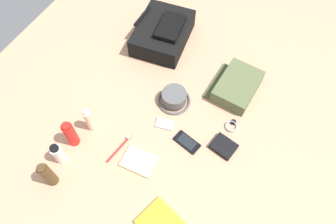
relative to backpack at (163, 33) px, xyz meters
The scene contains 14 objects.
ground_plane 0.50m from the backpack, 148.05° to the right, with size 2.64×2.02×0.02m, color tan.
backpack is the anchor object (origin of this frame).
toiletry_pouch 0.51m from the backpack, 103.21° to the right, with size 0.26×0.23×0.07m.
bucket_hat 0.41m from the backpack, 143.15° to the right, with size 0.17×0.17×0.07m.
cologne_bottle 0.95m from the backpack, behind, with size 0.05×0.05×0.17m.
toothpaste_tube 0.85m from the backpack, behind, with size 0.05×0.05×0.13m.
sunscreen_spray 0.75m from the backpack, behind, with size 0.05×0.05×0.17m.
lotion_bottle 0.65m from the backpack, behind, with size 0.04×0.04×0.15m.
cell_phone 0.65m from the backpack, 140.84° to the right, with size 0.09×0.13×0.01m.
media_player 0.54m from the backpack, 150.17° to the right, with size 0.07×0.09×0.01m.
wristwatch 0.65m from the backpack, 119.88° to the right, with size 0.07×0.06×0.01m.
toothbrush 0.69m from the backpack, 167.63° to the right, with size 0.17×0.04×0.02m.
wallet 0.72m from the backpack, 127.82° to the right, with size 0.09×0.11×0.02m, color black.
notepad 0.74m from the backpack, 159.33° to the right, with size 0.11×0.15×0.02m, color beige.
Camera 1 is at (-0.68, -0.37, 1.40)m, focal length 34.61 mm.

